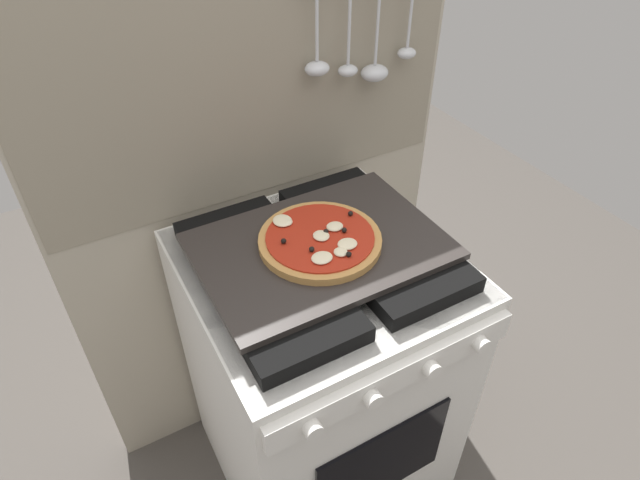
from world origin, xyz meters
TOP-DOWN VIEW (x-y plane):
  - ground_plane at (0.00, 0.00)m, footprint 4.00×4.00m
  - kitchen_backsplash at (0.00, 0.33)m, footprint 1.10×0.09m
  - stove at (-0.00, -0.00)m, footprint 0.60×0.64m
  - baking_tray at (0.00, 0.00)m, footprint 0.54×0.38m
  - pizza_left at (-0.00, 0.00)m, footprint 0.27×0.27m

SIDE VIEW (x-z plane):
  - ground_plane at x=0.00m, z-range 0.00..0.00m
  - stove at x=0.00m, z-range 0.00..0.90m
  - kitchen_backsplash at x=0.00m, z-range 0.01..1.56m
  - baking_tray at x=0.00m, z-range 0.90..0.92m
  - pizza_left at x=0.00m, z-range 0.91..0.94m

